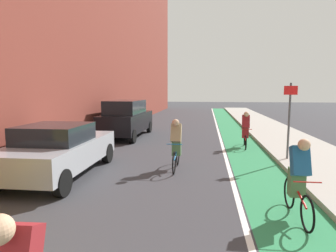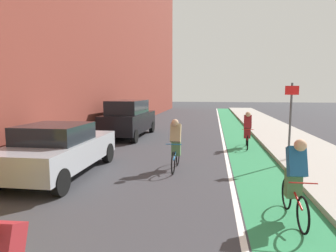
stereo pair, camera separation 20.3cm
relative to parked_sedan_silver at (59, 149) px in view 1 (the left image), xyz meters
name	(u,v)px [view 1 (the left image)]	position (x,y,z in m)	size (l,w,h in m)	color
ground_plane	(182,133)	(2.82, 9.15, -0.79)	(96.85, 96.85, 0.00)	#38383D
bike_lane_paint	(232,129)	(5.90, 11.15, -0.79)	(1.60, 44.02, 0.00)	#2D8451
lane_divider_stripe	(218,129)	(5.00, 11.15, -0.78)	(0.12, 44.02, 0.00)	white
sidewalk_right	(268,129)	(8.20, 11.15, -0.72)	(3.02, 44.02, 0.14)	#A8A59E
building_facade_left	(100,12)	(-2.85, 11.15, 6.85)	(3.00, 44.02, 15.28)	brown
parked_sedan_silver	(59,149)	(0.00, 0.00, 0.00)	(2.05, 4.38, 1.53)	#9EA0A8
parked_suv_black	(127,118)	(0.00, 7.13, 0.23)	(1.92, 4.76, 1.98)	black
cyclist_mid	(298,176)	(6.03, -2.03, 0.06)	(0.48, 1.71, 1.61)	black
cyclist_trailing	(176,144)	(3.32, 1.12, 0.02)	(0.48, 1.74, 1.62)	black
cyclist_far	(246,129)	(5.97, 5.09, 0.02)	(0.48, 1.68, 1.60)	black
street_sign_post	(289,114)	(7.06, 2.52, 0.91)	(0.44, 0.07, 2.61)	#4C4C51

